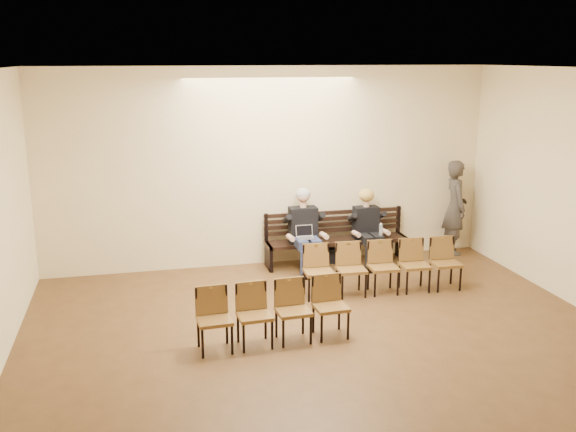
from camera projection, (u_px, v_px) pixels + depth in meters
name	position (u px, v px, depth m)	size (l,w,h in m)	color
ground	(367.00, 400.00, 7.00)	(10.00, 10.00, 0.00)	brown
room_walls	(349.00, 159.00, 7.12)	(8.02, 10.01, 3.51)	#FCEBB5
bench	(337.00, 251.00, 11.59)	(2.60, 0.90, 0.45)	black
seated_man	(304.00, 229.00, 11.21)	(0.60, 0.83, 1.44)	black
seated_woman	(367.00, 229.00, 11.49)	(0.55, 0.76, 1.28)	black
laptop	(306.00, 241.00, 11.06)	(0.30, 0.24, 0.22)	silver
water_bottle	(381.00, 237.00, 11.28)	(0.07, 0.07, 0.23)	silver
bag	(334.00, 255.00, 11.70)	(0.36, 0.25, 0.27)	black
passerby	(456.00, 200.00, 12.03)	(0.75, 0.49, 2.05)	#3B3530
chair_row_front	(383.00, 268.00, 10.10)	(2.54, 0.45, 0.83)	brown
chair_row_back	(274.00, 314.00, 8.30)	(1.99, 0.45, 0.82)	brown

